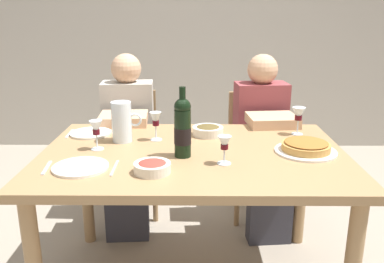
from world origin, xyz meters
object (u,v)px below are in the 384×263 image
Objects in this scene: dining_table at (193,169)px; baked_tart at (306,147)px; water_pitcher at (122,124)px; wine_glass_right_diner at (224,145)px; wine_glass_spare at (156,121)px; wine_glass_left_diner at (299,115)px; diner_left at (128,138)px; salad_bowl at (152,167)px; chair_left at (132,143)px; chair_right at (255,145)px; dinner_plate_left_setting at (80,167)px; olive_bowl at (208,130)px; wine_bottle at (183,128)px; wine_glass_centre at (96,129)px; dinner_plate_right_setting at (91,133)px; diner_right at (264,139)px.

baked_tart is (0.55, -0.01, 0.12)m from dining_table.
baked_tart is at bearing -0.62° from dining_table.
water_pitcher reaches higher than wine_glass_right_diner.
wine_glass_left_diner is at bearing 8.00° from wine_glass_spare.
diner_left reaches higher than wine_glass_left_diner.
dining_table is 9.37× the size of salad_bowl.
chair_left reaches higher than baked_tart.
diner_left is (-0.07, 0.52, -0.24)m from water_pitcher.
chair_right is (0.30, 1.05, -0.36)m from wine_glass_right_diner.
dinner_plate_left_setting is (-0.30, -0.41, -0.10)m from wine_glass_spare.
olive_bowl is at bearing 18.50° from wine_glass_spare.
wine_bottle is 2.10× the size of salad_bowl.
dining_table is 1.04m from chair_left.
wine_bottle reaches higher than wine_glass_left_diner.
wine_bottle is 2.25× the size of wine_glass_centre.
water_pitcher is at bearing 144.90° from wine_bottle.
dining_table is 10.04× the size of wine_glass_centre.
dinner_plate_left_setting is at bearing -93.32° from wine_glass_centre.
dining_table is at bearing 24.61° from dinner_plate_left_setting.
diner_left reaches higher than dining_table.
wine_glass_centre reaches higher than baked_tart.
wine_glass_spare is at bearing -15.34° from dinner_plate_right_setting.
wine_glass_centre is (-0.11, -0.13, 0.01)m from water_pitcher.
chair_right is at bearing 42.82° from wine_glass_centre.
dining_table is at bearing 119.27° from diner_left.
wine_glass_spare reaches higher than dining_table.
chair_right is (0.44, 0.89, -0.17)m from dining_table.
wine_glass_right_diner is at bearing 68.56° from chair_right.
wine_glass_right_diner is 0.88× the size of wine_glass_centre.
wine_glass_spare is (-0.34, 0.35, 0.02)m from wine_glass_right_diner.
dining_table is 9.72× the size of wine_glass_spare.
salad_bowl is 0.65× the size of dinner_plate_left_setting.
wine_glass_spare is 0.63× the size of dinner_plate_left_setting.
water_pitcher reaches higher than salad_bowl.
wine_bottle is at bearing -126.38° from dining_table.
wine_bottle is at bearing 113.92° from diner_left.
diner_right is at bearing 54.54° from wine_bottle.
wine_glass_right_diner is 1.15m from chair_right.
dinner_plate_right_setting is at bearing 146.20° from wine_bottle.
wine_glass_spare is at bearing 28.85° from wine_glass_centre.
baked_tart is at bearing 5.83° from wine_bottle.
dinner_plate_right_setting is at bearing 74.99° from chair_left.
baked_tart is 0.55m from olive_bowl.
chair_left is at bearing -90.65° from diner_left.
wine_glass_left_diner is (0.50, 0.02, 0.08)m from olive_bowl.
wine_glass_centre is (-0.31, 0.30, 0.08)m from salad_bowl.
dinner_plate_left_setting is 0.92m from diner_left.
salad_bowl is at bearing -64.97° from water_pitcher.
baked_tart is (0.93, -0.17, -0.07)m from water_pitcher.
chair_right is at bearing 30.33° from dinner_plate_right_setting.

